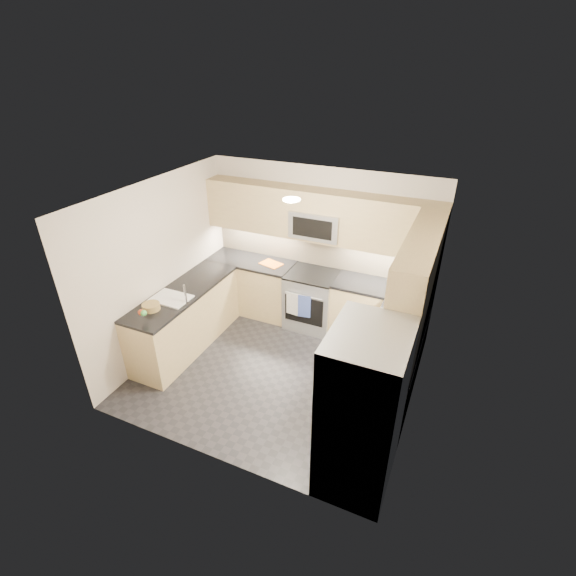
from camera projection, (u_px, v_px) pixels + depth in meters
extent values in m
cube|color=black|center=(278.00, 370.00, 5.86)|extent=(3.60, 3.20, 0.00)
cube|color=beige|center=(275.00, 196.00, 4.64)|extent=(3.60, 3.20, 0.02)
cube|color=beige|center=(320.00, 247.00, 6.53)|extent=(3.60, 0.02, 2.50)
cube|color=beige|center=(205.00, 370.00, 3.98)|extent=(3.60, 0.02, 2.50)
cube|color=beige|center=(162.00, 268.00, 5.89)|extent=(0.02, 3.20, 2.50)
cube|color=beige|center=(423.00, 327.00, 4.61)|extent=(0.02, 3.20, 2.50)
cube|color=tan|center=(252.00, 286.00, 7.07)|extent=(1.42, 0.60, 0.90)
cube|color=tan|center=(379.00, 315.00, 6.29)|extent=(1.42, 0.60, 0.90)
cube|color=tan|center=(390.00, 367.00, 5.23)|extent=(0.60, 1.70, 0.90)
cube|color=tan|center=(186.00, 320.00, 6.18)|extent=(0.60, 2.00, 0.90)
cube|color=black|center=(251.00, 261.00, 6.84)|extent=(1.42, 0.63, 0.04)
cube|color=black|center=(383.00, 288.00, 6.06)|extent=(1.42, 0.63, 0.04)
cube|color=black|center=(395.00, 337.00, 5.00)|extent=(0.63, 1.70, 0.04)
cube|color=black|center=(182.00, 292.00, 5.95)|extent=(0.63, 2.00, 0.04)
cube|color=tan|center=(318.00, 215.00, 6.11)|extent=(3.60, 0.35, 0.75)
cube|color=tan|center=(419.00, 267.00, 4.61)|extent=(0.35, 1.95, 0.75)
cube|color=tan|center=(320.00, 250.00, 6.55)|extent=(3.60, 0.01, 0.51)
cube|color=tan|center=(428.00, 311.00, 5.00)|extent=(0.01, 2.30, 0.51)
cube|color=#9FA3A7|center=(312.00, 300.00, 6.66)|extent=(0.76, 0.65, 0.91)
cube|color=black|center=(312.00, 275.00, 6.43)|extent=(0.76, 0.65, 0.03)
cube|color=black|center=(304.00, 310.00, 6.40)|extent=(0.62, 0.02, 0.45)
cylinder|color=#B2B5BA|center=(304.00, 296.00, 6.25)|extent=(0.60, 0.02, 0.02)
cube|color=#9C9DA4|center=(317.00, 224.00, 6.15)|extent=(0.76, 0.40, 0.40)
cube|color=black|center=(312.00, 228.00, 5.99)|extent=(0.60, 0.01, 0.28)
cube|color=#ACB0B4|center=(362.00, 411.00, 3.99)|extent=(0.70, 0.90, 1.80)
cylinder|color=#B2B5BA|center=(320.00, 408.00, 3.95)|extent=(0.02, 0.02, 1.20)
cylinder|color=#B2B5BA|center=(332.00, 384.00, 4.24)|extent=(0.02, 0.02, 1.20)
cube|color=white|center=(172.00, 303.00, 5.77)|extent=(0.52, 0.38, 0.16)
cylinder|color=silver|center=(185.00, 294.00, 5.58)|extent=(0.03, 0.03, 0.28)
cylinder|color=#54BA4F|center=(402.00, 290.00, 5.80)|extent=(0.30, 0.30, 0.16)
cube|color=#D36213|center=(271.00, 264.00, 6.70)|extent=(0.39, 0.32, 0.01)
cylinder|color=#A7894E|center=(151.00, 307.00, 5.48)|extent=(0.30, 0.30, 0.08)
sphere|color=#AD3513|center=(141.00, 312.00, 5.23)|extent=(0.08, 0.08, 0.08)
sphere|color=green|center=(144.00, 313.00, 5.21)|extent=(0.08, 0.08, 0.08)
cube|color=white|center=(292.00, 304.00, 6.38)|extent=(0.20, 0.04, 0.37)
cube|color=#344790|center=(304.00, 307.00, 6.31)|extent=(0.20, 0.05, 0.37)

